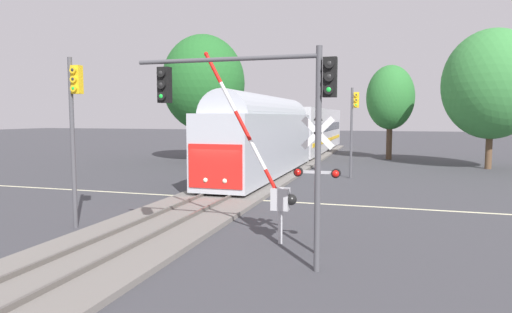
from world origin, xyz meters
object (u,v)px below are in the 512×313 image
at_px(traffic_signal_near_right, 262,102).
at_px(traffic_signal_far_side, 354,118).
at_px(commuter_train, 297,131).
at_px(traffic_signal_median, 74,115).
at_px(oak_behind_train, 204,83).
at_px(elm_centre_background, 390,98).
at_px(crossing_gate_near, 272,181).
at_px(maple_right_background, 492,84).
at_px(crossing_signal_mast, 317,169).

distance_m(traffic_signal_near_right, traffic_signal_far_side, 18.30).
relative_size(commuter_train, traffic_signal_median, 6.89).
relative_size(traffic_signal_near_right, oak_behind_train, 0.52).
bearing_deg(traffic_signal_far_side, oak_behind_train, 151.57).
xyz_separation_m(commuter_train, elm_centre_background, (8.04, 4.50, 3.06)).
relative_size(commuter_train, oak_behind_train, 3.74).
height_order(crossing_gate_near, traffic_signal_far_side, crossing_gate_near).
height_order(traffic_signal_near_right, traffic_signal_far_side, traffic_signal_far_side).
bearing_deg(maple_right_background, traffic_signal_near_right, -111.95).
xyz_separation_m(traffic_signal_near_right, traffic_signal_far_side, (1.03, 18.26, -0.48)).
bearing_deg(traffic_signal_median, traffic_signal_near_right, -14.99).
height_order(oak_behind_train, maple_right_background, oak_behind_train).
relative_size(crossing_gate_near, elm_centre_background, 0.69).
bearing_deg(traffic_signal_near_right, crossing_signal_mast, 49.62).
xyz_separation_m(crossing_gate_near, traffic_signal_near_right, (0.31, -2.23, 2.44)).
xyz_separation_m(traffic_signal_near_right, elm_centre_background, (3.32, 32.50, 1.39)).
bearing_deg(traffic_signal_median, elm_centre_background, 70.31).
bearing_deg(crossing_signal_mast, oak_behind_train, 120.10).
bearing_deg(traffic_signal_far_side, crossing_signal_mast, -89.21).
bearing_deg(commuter_train, traffic_signal_median, -96.30).
distance_m(crossing_signal_mast, oak_behind_train, 28.42).
height_order(crossing_gate_near, traffic_signal_median, traffic_signal_median).
bearing_deg(crossing_signal_mast, maple_right_background, 69.36).
xyz_separation_m(elm_centre_background, maple_right_background, (7.43, -5.81, 0.70)).
bearing_deg(traffic_signal_far_side, commuter_train, 120.49).
distance_m(traffic_signal_median, elm_centre_background, 32.41).
height_order(commuter_train, traffic_signal_median, traffic_signal_median).
height_order(commuter_train, maple_right_background, maple_right_background).
distance_m(traffic_signal_far_side, oak_behind_train, 16.04).
bearing_deg(oak_behind_train, traffic_signal_far_side, -28.43).
bearing_deg(crossing_gate_near, elm_centre_background, 83.15).
height_order(traffic_signal_far_side, elm_centre_background, elm_centre_background).
height_order(traffic_signal_median, maple_right_background, maple_right_background).
bearing_deg(traffic_signal_near_right, oak_behind_train, 116.46).
distance_m(crossing_gate_near, traffic_signal_median, 7.57).
xyz_separation_m(crossing_gate_near, traffic_signal_median, (-7.27, -0.20, 2.11)).
relative_size(crossing_signal_mast, oak_behind_train, 0.37).
xyz_separation_m(traffic_signal_far_side, elm_centre_background, (2.30, 14.24, 1.87)).
distance_m(oak_behind_train, maple_right_background, 23.60).
bearing_deg(oak_behind_train, crossing_signal_mast, -59.90).
relative_size(traffic_signal_far_side, elm_centre_background, 0.67).
height_order(crossing_gate_near, crossing_signal_mast, crossing_gate_near).
relative_size(commuter_train, crossing_gate_near, 6.89).
relative_size(commuter_train, elm_centre_background, 4.78).
relative_size(crossing_gate_near, traffic_signal_far_side, 1.04).
height_order(elm_centre_background, maple_right_background, maple_right_background).
xyz_separation_m(commuter_train, crossing_gate_near, (4.40, -25.77, -0.77)).
bearing_deg(elm_centre_background, traffic_signal_near_right, -95.84).
height_order(crossing_signal_mast, traffic_signal_median, traffic_signal_median).
xyz_separation_m(crossing_gate_near, crossing_signal_mast, (1.57, -0.76, 0.53)).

